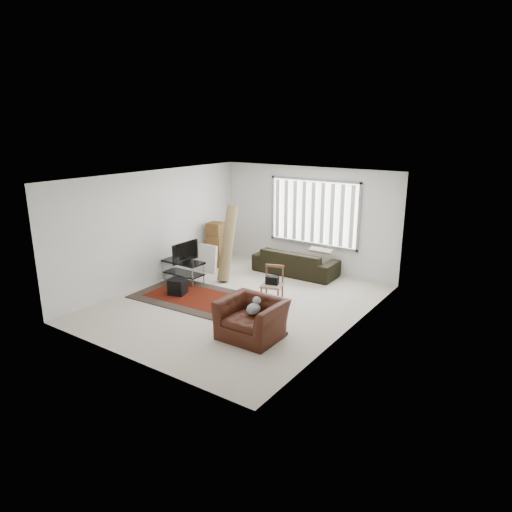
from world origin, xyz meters
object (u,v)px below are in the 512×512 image
Objects in this scene: tv_stand at (183,267)px; moving_boxes at (216,246)px; armchair at (252,316)px; sofa at (296,258)px; side_chair at (272,283)px.

tv_stand is 1.53m from moving_boxes.
tv_stand is at bearing 153.11° from armchair.
sofa is (1.94, 2.10, 0.04)m from tv_stand.
sofa reaches higher than side_chair.
moving_boxes reaches higher than armchair.
sofa is at bearing 107.44° from armchair.
side_chair is at bearing 1.52° from tv_stand.
sofa reaches higher than armchair.
sofa is at bearing 89.55° from side_chair.
sofa is 2.68× the size of side_chair.
side_chair is at bearing 105.19° from sofa.
tv_stand is at bearing -82.67° from moving_boxes.
sofa is at bearing 15.46° from moving_boxes.
side_chair is (2.53, 0.07, 0.07)m from tv_stand.
moving_boxes reaches higher than tv_stand.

